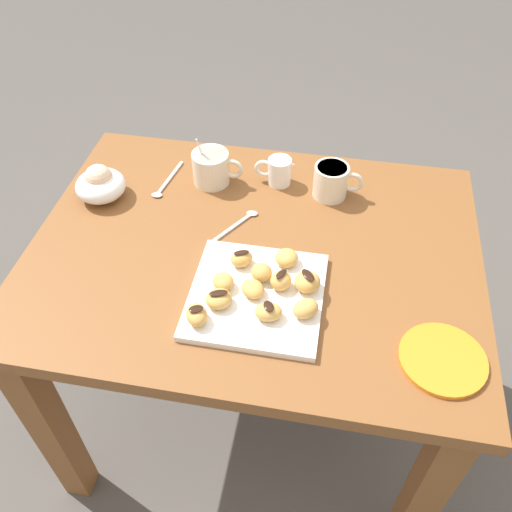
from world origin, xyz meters
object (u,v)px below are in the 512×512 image
(beignet_1, at_px, (269,312))
(beignet_7, at_px, (242,259))
(beignet_5, at_px, (223,282))
(beignet_9, at_px, (287,258))
(pastry_plate_square, at_px, (256,296))
(saucer_orange_left, at_px, (443,359))
(coffee_mug_cream_left, at_px, (212,167))
(beignet_4, at_px, (306,309))
(beignet_10, at_px, (307,282))
(ice_cream_bowl, at_px, (100,184))
(beignet_3, at_px, (281,281))
(beignet_6, at_px, (253,289))
(coffee_mug_cream_right, at_px, (332,180))
(beignet_0, at_px, (219,299))
(beignet_2, at_px, (262,272))
(dining_table, at_px, (254,287))
(beignet_8, at_px, (197,315))
(cream_pitcher_white, at_px, (279,170))

(beignet_1, distance_m, beignet_7, 0.16)
(beignet_5, distance_m, beignet_9, 0.15)
(pastry_plate_square, relative_size, saucer_orange_left, 1.66)
(beignet_7, bearing_deg, beignet_9, 12.41)
(coffee_mug_cream_left, xyz_separation_m, beignet_4, (0.29, -0.41, -0.01))
(beignet_9, height_order, beignet_10, beignet_10)
(ice_cream_bowl, relative_size, saucer_orange_left, 0.75)
(beignet_1, distance_m, beignet_3, 0.08)
(beignet_1, bearing_deg, beignet_6, 127.26)
(beignet_9, bearing_deg, coffee_mug_cream_right, 74.77)
(beignet_0, height_order, beignet_7, beignet_7)
(pastry_plate_square, height_order, beignet_1, beignet_1)
(pastry_plate_square, relative_size, beignet_2, 6.03)
(beignet_1, relative_size, beignet_5, 1.15)
(dining_table, distance_m, pastry_plate_square, 0.21)
(beignet_0, bearing_deg, coffee_mug_cream_left, 105.45)
(beignet_6, bearing_deg, beignet_3, 27.47)
(beignet_7, xyz_separation_m, beignet_8, (-0.06, -0.17, 0.00))
(beignet_4, bearing_deg, beignet_0, -178.12)
(coffee_mug_cream_left, distance_m, beignet_6, 0.41)
(pastry_plate_square, xyz_separation_m, beignet_2, (0.00, 0.04, 0.03))
(beignet_1, bearing_deg, beignet_5, 149.54)
(beignet_1, bearing_deg, dining_table, 108.25)
(beignet_2, relative_size, beignet_5, 0.96)
(cream_pitcher_white, bearing_deg, beignet_7, -95.85)
(beignet_5, relative_size, beignet_6, 0.90)
(beignet_2, xyz_separation_m, beignet_6, (-0.01, -0.04, -0.00))
(ice_cream_bowl, relative_size, beignet_1, 2.27)
(saucer_orange_left, height_order, beignet_9, beignet_9)
(beignet_1, distance_m, beignet_8, 0.14)
(dining_table, relative_size, cream_pitcher_white, 9.83)
(beignet_0, relative_size, beignet_4, 1.00)
(dining_table, relative_size, beignet_1, 18.77)
(beignet_10, bearing_deg, saucer_orange_left, -24.01)
(coffee_mug_cream_right, distance_m, beignet_9, 0.28)
(beignet_0, xyz_separation_m, beignet_8, (-0.03, -0.05, 0.00))
(ice_cream_bowl, bearing_deg, beignet_6, -31.11)
(beignet_6, bearing_deg, beignet_2, 76.53)
(saucer_orange_left, height_order, beignet_5, beignet_5)
(ice_cream_bowl, relative_size, beignet_8, 2.24)
(saucer_orange_left, distance_m, beignet_10, 0.30)
(dining_table, distance_m, beignet_4, 0.29)
(cream_pitcher_white, bearing_deg, beignet_10, -72.40)
(dining_table, bearing_deg, beignet_1, -71.75)
(beignet_0, bearing_deg, beignet_4, 1.88)
(cream_pitcher_white, distance_m, beignet_6, 0.40)
(cream_pitcher_white, bearing_deg, beignet_1, -83.89)
(dining_table, height_order, beignet_8, beignet_8)
(beignet_1, relative_size, beignet_6, 1.04)
(pastry_plate_square, height_order, saucer_orange_left, pastry_plate_square)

